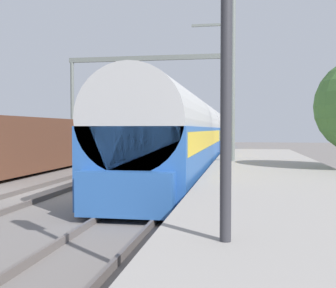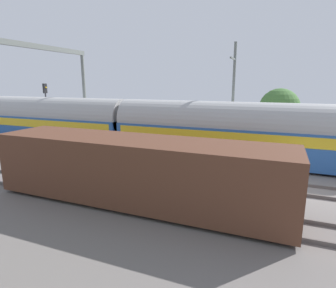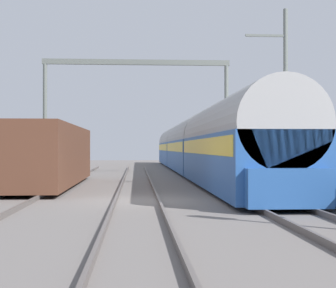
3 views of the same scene
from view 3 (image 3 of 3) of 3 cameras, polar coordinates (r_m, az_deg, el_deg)
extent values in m
plane|color=slate|center=(18.20, -3.37, -6.18)|extent=(120.00, 120.00, 0.00)
cube|color=#5A524F|center=(18.51, -14.21, -5.83)|extent=(0.08, 60.00, 0.16)
cube|color=#5A524F|center=(18.20, -5.64, -5.93)|extent=(0.08, 60.00, 0.16)
cube|color=#5A524F|center=(18.21, -1.10, -5.93)|extent=(0.08, 60.00, 0.16)
cube|color=#5A524F|center=(18.53, 7.48, -5.83)|extent=(0.08, 60.00, 0.16)
cube|color=#5A524F|center=(18.85, 11.78, -5.73)|extent=(0.08, 60.00, 0.16)
cube|color=#28569E|center=(22.92, 7.14, -1.84)|extent=(2.90, 16.00, 2.20)
cube|color=gold|center=(22.91, 7.14, -0.26)|extent=(2.93, 15.36, 0.64)
cylinder|color=#A5A5A5|center=(22.93, 7.13, 1.41)|extent=(2.84, 16.00, 2.84)
cube|color=#28569E|center=(39.11, 2.72, -1.26)|extent=(2.90, 16.00, 2.20)
cube|color=gold|center=(39.10, 2.72, -0.33)|extent=(2.93, 15.36, 0.64)
cylinder|color=#A5A5A5|center=(39.11, 2.72, 0.65)|extent=(2.84, 16.00, 2.84)
cube|color=#28569E|center=(55.39, 0.90, -1.01)|extent=(2.90, 16.00, 2.20)
cube|color=gold|center=(55.38, 0.90, -0.36)|extent=(2.93, 15.36, 0.64)
cylinder|color=#A5A5A5|center=(55.39, 0.90, 0.33)|extent=(2.84, 16.00, 2.84)
cube|color=#28569E|center=(14.92, 13.00, -4.70)|extent=(2.40, 0.50, 1.10)
cube|color=#563323|center=(25.55, -12.82, -1.13)|extent=(2.80, 13.00, 2.70)
cube|color=black|center=(25.59, -12.83, -4.04)|extent=(2.52, 11.96, 0.10)
cylinder|color=#2E2E2E|center=(32.55, 7.27, -2.89)|extent=(0.22, 0.22, 0.85)
cube|color=maroon|center=(32.52, 7.27, -1.58)|extent=(0.34, 0.45, 0.64)
sphere|color=tan|center=(32.52, 7.27, -0.80)|extent=(0.24, 0.24, 0.24)
cylinder|color=#2D2D33|center=(40.86, 5.17, -0.03)|extent=(0.14, 0.14, 4.21)
cube|color=black|center=(40.95, 5.16, 3.54)|extent=(0.36, 0.20, 0.90)
sphere|color=yellow|center=(40.84, 5.19, 3.68)|extent=(0.16, 0.16, 0.16)
cylinder|color=slate|center=(36.51, -13.18, 2.60)|extent=(0.28, 0.28, 7.50)
cylinder|color=slate|center=(36.52, 6.34, 2.60)|extent=(0.28, 0.28, 7.50)
cube|color=slate|center=(36.41, -3.41, 8.83)|extent=(12.77, 0.24, 0.36)
cylinder|color=slate|center=(23.97, 12.62, 4.79)|extent=(0.20, 0.20, 8.00)
cube|color=slate|center=(24.16, 10.51, 11.46)|extent=(1.80, 0.10, 0.10)
camera|label=1|loc=(8.30, 53.66, 2.91)|focal=44.95mm
camera|label=2|loc=(24.52, -39.49, 7.52)|focal=29.78mm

